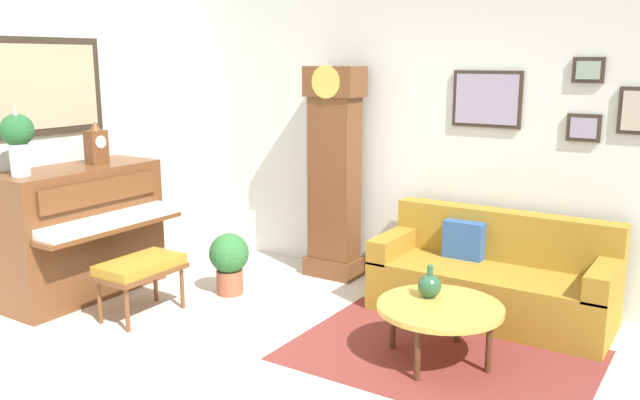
# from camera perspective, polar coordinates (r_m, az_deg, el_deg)

# --- Properties ---
(ground_plane) EXTENTS (6.40, 6.00, 0.10)m
(ground_plane) POSITION_cam_1_polar(r_m,az_deg,el_deg) (4.69, -5.98, -15.18)
(ground_plane) COLOR beige
(wall_left) EXTENTS (0.13, 4.90, 2.80)m
(wall_left) POSITION_cam_1_polar(r_m,az_deg,el_deg) (6.19, -25.45, 4.60)
(wall_left) COLOR silver
(wall_left) RESTS_ON ground_plane
(wall_back) EXTENTS (5.30, 0.13, 2.80)m
(wall_back) POSITION_cam_1_polar(r_m,az_deg,el_deg) (6.24, 7.78, 5.66)
(wall_back) COLOR silver
(wall_back) RESTS_ON ground_plane
(area_rug) EXTENTS (2.10, 1.50, 0.01)m
(area_rug) POSITION_cam_1_polar(r_m,az_deg,el_deg) (4.97, 10.31, -12.96)
(area_rug) COLOR maroon
(area_rug) RESTS_ON ground_plane
(piano) EXTENTS (0.87, 1.44, 1.16)m
(piano) POSITION_cam_1_polar(r_m,az_deg,el_deg) (6.26, -19.82, -2.52)
(piano) COLOR brown
(piano) RESTS_ON ground_plane
(piano_bench) EXTENTS (0.42, 0.70, 0.48)m
(piano_bench) POSITION_cam_1_polar(r_m,az_deg,el_deg) (5.65, -15.15, -5.69)
(piano_bench) COLOR brown
(piano_bench) RESTS_ON ground_plane
(grandfather_clock) EXTENTS (0.52, 0.34, 2.03)m
(grandfather_clock) POSITION_cam_1_polar(r_m,az_deg,el_deg) (6.35, 1.24, 1.86)
(grandfather_clock) COLOR brown
(grandfather_clock) RESTS_ON ground_plane
(couch) EXTENTS (1.90, 0.80, 0.84)m
(couch) POSITION_cam_1_polar(r_m,az_deg,el_deg) (5.68, 14.61, -6.56)
(couch) COLOR olive
(couch) RESTS_ON ground_plane
(coffee_table) EXTENTS (0.88, 0.88, 0.41)m
(coffee_table) POSITION_cam_1_polar(r_m,az_deg,el_deg) (4.75, 10.26, -9.18)
(coffee_table) COLOR gold
(coffee_table) RESTS_ON ground_plane
(mantel_clock) EXTENTS (0.13, 0.18, 0.38)m
(mantel_clock) POSITION_cam_1_polar(r_m,az_deg,el_deg) (6.26, -18.65, 4.51)
(mantel_clock) COLOR brown
(mantel_clock) RESTS_ON piano
(flower_vase) EXTENTS (0.26, 0.26, 0.58)m
(flower_vase) POSITION_cam_1_polar(r_m,az_deg,el_deg) (5.81, -24.52, 4.94)
(flower_vase) COLOR silver
(flower_vase) RESTS_ON piano
(green_jug) EXTENTS (0.17, 0.17, 0.24)m
(green_jug) POSITION_cam_1_polar(r_m,az_deg,el_deg) (4.84, 9.39, -7.27)
(green_jug) COLOR #234C33
(green_jug) RESTS_ON coffee_table
(potted_plant) EXTENTS (0.36, 0.36, 0.56)m
(potted_plant) POSITION_cam_1_polar(r_m,az_deg,el_deg) (6.04, -7.80, -5.07)
(potted_plant) COLOR #935138
(potted_plant) RESTS_ON ground_plane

